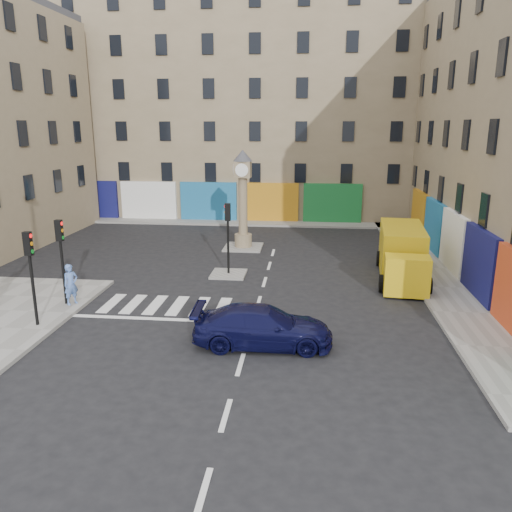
% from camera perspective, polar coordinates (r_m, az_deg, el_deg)
% --- Properties ---
extents(ground, '(120.00, 120.00, 0.00)m').
position_cam_1_polar(ground, '(18.72, -0.94, -9.52)').
color(ground, black).
rests_on(ground, ground).
extents(sidewalk_right, '(2.60, 30.00, 0.15)m').
position_cam_1_polar(sidewalk_right, '(28.76, 19.08, -1.43)').
color(sidewalk_right, gray).
rests_on(sidewalk_right, ground).
extents(sidewalk_far, '(32.00, 2.40, 0.15)m').
position_cam_1_polar(sidewalk_far, '(40.33, -2.77, 3.87)').
color(sidewalk_far, gray).
rests_on(sidewalk_far, ground).
extents(island_near, '(1.80, 1.80, 0.12)m').
position_cam_1_polar(island_near, '(26.40, -3.15, -2.07)').
color(island_near, gray).
rests_on(island_near, ground).
extents(island_far, '(2.40, 2.40, 0.12)m').
position_cam_1_polar(island_far, '(32.13, -1.46, 1.02)').
color(island_far, gray).
rests_on(island_far, ground).
extents(building_far, '(32.00, 10.00, 17.00)m').
position_cam_1_polar(building_far, '(45.35, -1.76, 15.79)').
color(building_far, '#8C7A5D').
rests_on(building_far, ground).
extents(traffic_light_left_near, '(0.28, 0.22, 3.70)m').
position_cam_1_polar(traffic_light_left_near, '(20.68, -24.39, -0.80)').
color(traffic_light_left_near, black).
rests_on(traffic_light_left_near, sidewalk_left).
extents(traffic_light_left_far, '(0.28, 0.22, 3.70)m').
position_cam_1_polar(traffic_light_left_far, '(22.71, -21.40, 0.81)').
color(traffic_light_left_far, black).
rests_on(traffic_light_left_far, sidewalk_left).
extents(traffic_light_island, '(0.28, 0.22, 3.70)m').
position_cam_1_polar(traffic_light_island, '(25.78, -3.23, 3.32)').
color(traffic_light_island, black).
rests_on(traffic_light_island, island_near).
extents(clock_pillar, '(1.20, 1.20, 6.10)m').
position_cam_1_polar(clock_pillar, '(31.48, -1.51, 7.20)').
color(clock_pillar, '#887559').
rests_on(clock_pillar, island_far).
extents(navy_sedan, '(5.06, 2.21, 1.45)m').
position_cam_1_polar(navy_sedan, '(17.99, 0.77, -8.05)').
color(navy_sedan, black).
rests_on(navy_sedan, ground).
extents(yellow_van, '(2.92, 7.15, 2.54)m').
position_cam_1_polar(yellow_van, '(26.82, 16.37, 0.27)').
color(yellow_van, gold).
rests_on(yellow_van, ground).
extents(pedestrian_blue, '(0.72, 0.78, 1.78)m').
position_cam_1_polar(pedestrian_blue, '(22.96, -20.39, -3.05)').
color(pedestrian_blue, '#5173B9').
rests_on(pedestrian_blue, sidewalk_left).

